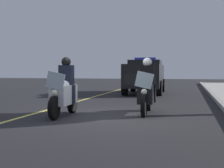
# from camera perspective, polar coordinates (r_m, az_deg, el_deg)

# --- Properties ---
(ground_plane) EXTENTS (80.00, 80.00, 0.00)m
(ground_plane) POSITION_cam_1_polar(r_m,az_deg,el_deg) (9.40, -1.02, -5.68)
(ground_plane) COLOR black
(lane_stripe_center) EXTENTS (48.00, 0.12, 0.01)m
(lane_stripe_center) POSITION_cam_1_polar(r_m,az_deg,el_deg) (10.19, -13.50, -5.08)
(lane_stripe_center) COLOR #E0D14C
(lane_stripe_center) RESTS_ON ground
(police_motorcycle_lead_left) EXTENTS (2.14, 0.57, 1.72)m
(police_motorcycle_lead_left) POSITION_cam_1_polar(r_m,az_deg,el_deg) (9.41, -8.49, -1.41)
(police_motorcycle_lead_left) COLOR black
(police_motorcycle_lead_left) RESTS_ON ground
(police_motorcycle_lead_right) EXTENTS (2.14, 0.57, 1.72)m
(police_motorcycle_lead_right) POSITION_cam_1_polar(r_m,az_deg,el_deg) (9.86, 6.17, -1.22)
(police_motorcycle_lead_right) COLOR black
(police_motorcycle_lead_right) RESTS_ON ground
(police_suv) EXTENTS (4.95, 2.18, 2.05)m
(police_suv) POSITION_cam_1_polar(r_m,az_deg,el_deg) (18.37, 5.89, 1.63)
(police_suv) COLOR black
(police_suv) RESTS_ON ground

